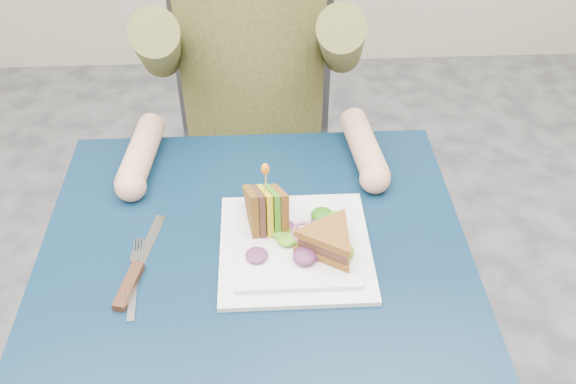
{
  "coord_description": "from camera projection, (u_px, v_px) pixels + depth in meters",
  "views": [
    {
      "loc": [
        0.02,
        -0.7,
        1.51
      ],
      "look_at": [
        0.06,
        0.08,
        0.82
      ],
      "focal_mm": 38.0,
      "sensor_mm": 36.0,
      "label": 1
    }
  ],
  "objects": [
    {
      "name": "toothpick_frill",
      "position": [
        265.0,
        169.0,
        1.0
      ],
      "size": [
        0.01,
        0.01,
        0.02
      ],
      "primitive_type": "ellipsoid",
      "color": "orange",
      "rests_on": "sandwich_upright"
    },
    {
      "name": "knife",
      "position": [
        133.0,
        277.0,
        1.01
      ],
      "size": [
        0.06,
        0.22,
        0.02
      ],
      "color": "silver",
      "rests_on": "table"
    },
    {
      "name": "onion_ring",
      "position": [
        304.0,
        233.0,
        1.04
      ],
      "size": [
        0.04,
        0.04,
        0.02
      ],
      "primitive_type": "torus",
      "rotation": [
        0.44,
        0.0,
        0.0
      ],
      "color": "#9E4C7A",
      "rests_on": "plate"
    },
    {
      "name": "table",
      "position": [
        256.0,
        294.0,
        1.09
      ],
      "size": [
        0.75,
        0.75,
        0.73
      ],
      "color": "black",
      "rests_on": "ground"
    },
    {
      "name": "lettuce_spill",
      "position": [
        298.0,
        233.0,
        1.05
      ],
      "size": [
        0.15,
        0.13,
        0.02
      ],
      "primitive_type": null,
      "color": "#337A14",
      "rests_on": "plate"
    },
    {
      "name": "toothpick",
      "position": [
        266.0,
        182.0,
        1.01
      ],
      "size": [
        0.01,
        0.01,
        0.06
      ],
      "primitive_type": "cylinder",
      "rotation": [
        0.14,
        0.07,
        0.0
      ],
      "color": "tan",
      "rests_on": "sandwich_upright"
    },
    {
      "name": "plate",
      "position": [
        295.0,
        246.0,
        1.05
      ],
      "size": [
        0.26,
        0.26,
        0.02
      ],
      "color": "white",
      "rests_on": "table"
    },
    {
      "name": "fork",
      "position": [
        134.0,
        279.0,
        1.01
      ],
      "size": [
        0.03,
        0.18,
        0.01
      ],
      "color": "silver",
      "rests_on": "table"
    },
    {
      "name": "sandwich_upright",
      "position": [
        267.0,
        210.0,
        1.06
      ],
      "size": [
        0.09,
        0.14,
        0.14
      ],
      "color": "brown",
      "rests_on": "plate"
    },
    {
      "name": "chair",
      "position": [
        255.0,
        127.0,
        1.66
      ],
      "size": [
        0.42,
        0.4,
        0.93
      ],
      "color": "#47474C",
      "rests_on": "ground"
    },
    {
      "name": "sandwich_flat",
      "position": [
        329.0,
        241.0,
        1.01
      ],
      "size": [
        0.16,
        0.16,
        0.05
      ],
      "color": "brown",
      "rests_on": "plate"
    },
    {
      "name": "diner",
      "position": [
        250.0,
        17.0,
        1.33
      ],
      "size": [
        0.54,
        0.59,
        0.74
      ],
      "color": "#505024",
      "rests_on": "chair"
    }
  ]
}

